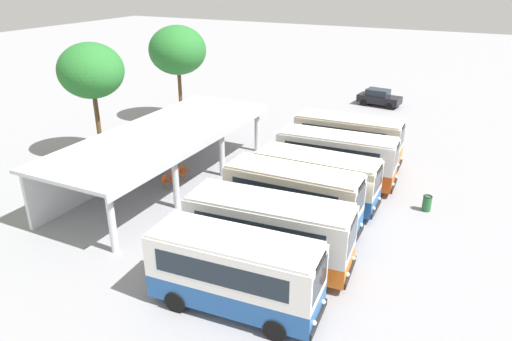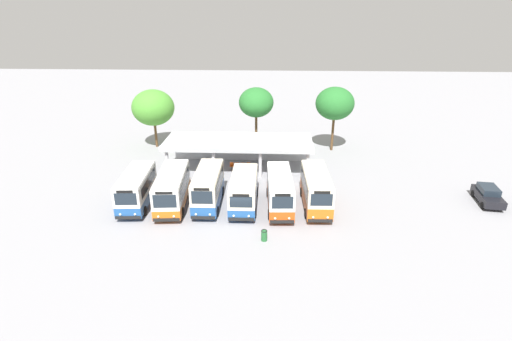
{
  "view_description": "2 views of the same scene",
  "coord_description": "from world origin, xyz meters",
  "px_view_note": "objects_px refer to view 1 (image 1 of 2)",
  "views": [
    {
      "loc": [
        -22.81,
        -5.16,
        12.36
      ],
      "look_at": [
        0.5,
        6.41,
        1.28
      ],
      "focal_mm": 33.2,
      "sensor_mm": 36.0,
      "label": 1
    },
    {
      "loc": [
        2.85,
        -29.78,
        16.93
      ],
      "look_at": [
        1.28,
        5.03,
        2.56
      ],
      "focal_mm": 27.46,
      "sensor_mm": 36.0,
      "label": 2
    }
  ],
  "objects_px": {
    "city_bus_far_end_green": "(348,139)",
    "waiting_chair_end_by_column": "(166,181)",
    "city_bus_nearest_orange": "(235,270)",
    "waiting_chair_second_from_end": "(173,177)",
    "litter_bin_apron": "(427,203)",
    "city_bus_middle_cream": "(293,198)",
    "parked_car_flank": "(379,97)",
    "city_bus_fifth_blue": "(336,157)",
    "city_bus_second_in_row": "(269,230)",
    "city_bus_fourth_amber": "(316,178)",
    "waiting_chair_middle_seat": "(179,174)",
    "waiting_chair_fourth_seat": "(184,170)"
  },
  "relations": [
    {
      "from": "city_bus_second_in_row",
      "to": "litter_bin_apron",
      "type": "bearing_deg",
      "value": -33.22
    },
    {
      "from": "city_bus_second_in_row",
      "to": "city_bus_fourth_amber",
      "type": "height_order",
      "value": "city_bus_second_in_row"
    },
    {
      "from": "city_bus_far_end_green",
      "to": "waiting_chair_end_by_column",
      "type": "xyz_separation_m",
      "value": [
        -8.64,
        8.75,
        -1.33
      ]
    },
    {
      "from": "parked_car_flank",
      "to": "litter_bin_apron",
      "type": "relative_size",
      "value": 4.72
    },
    {
      "from": "city_bus_far_end_green",
      "to": "waiting_chair_end_by_column",
      "type": "distance_m",
      "value": 12.37
    },
    {
      "from": "parked_car_flank",
      "to": "waiting_chair_second_from_end",
      "type": "xyz_separation_m",
      "value": [
        -24.28,
        7.11,
        -0.3
      ]
    },
    {
      "from": "waiting_chair_end_by_column",
      "to": "litter_bin_apron",
      "type": "distance_m",
      "value": 15.23
    },
    {
      "from": "city_bus_second_in_row",
      "to": "city_bus_nearest_orange",
      "type": "bearing_deg",
      "value": -178.36
    },
    {
      "from": "parked_car_flank",
      "to": "waiting_chair_end_by_column",
      "type": "height_order",
      "value": "parked_car_flank"
    },
    {
      "from": "parked_car_flank",
      "to": "city_bus_fourth_amber",
      "type": "bearing_deg",
      "value": -175.78
    },
    {
      "from": "city_bus_second_in_row",
      "to": "parked_car_flank",
      "type": "relative_size",
      "value": 1.78
    },
    {
      "from": "city_bus_fourth_amber",
      "to": "city_bus_second_in_row",
      "type": "bearing_deg",
      "value": -178.67
    },
    {
      "from": "city_bus_middle_cream",
      "to": "waiting_chair_second_from_end",
      "type": "xyz_separation_m",
      "value": [
        1.88,
        8.72,
        -1.35
      ]
    },
    {
      "from": "city_bus_far_end_green",
      "to": "parked_car_flank",
      "type": "height_order",
      "value": "city_bus_far_end_green"
    },
    {
      "from": "city_bus_fourth_amber",
      "to": "parked_car_flank",
      "type": "distance_m",
      "value": 22.94
    },
    {
      "from": "city_bus_far_end_green",
      "to": "waiting_chair_end_by_column",
      "type": "relative_size",
      "value": 8.31
    },
    {
      "from": "city_bus_fifth_blue",
      "to": "litter_bin_apron",
      "type": "distance_m",
      "value": 5.97
    },
    {
      "from": "city_bus_nearest_orange",
      "to": "city_bus_second_in_row",
      "type": "xyz_separation_m",
      "value": [
        3.29,
        0.09,
        0.03
      ]
    },
    {
      "from": "city_bus_second_in_row",
      "to": "waiting_chair_fourth_seat",
      "type": "bearing_deg",
      "value": 54.46
    },
    {
      "from": "city_bus_middle_cream",
      "to": "city_bus_fifth_blue",
      "type": "relative_size",
      "value": 0.94
    },
    {
      "from": "waiting_chair_second_from_end",
      "to": "waiting_chair_middle_seat",
      "type": "bearing_deg",
      "value": -2.27
    },
    {
      "from": "waiting_chair_end_by_column",
      "to": "waiting_chair_second_from_end",
      "type": "relative_size",
      "value": 1.0
    },
    {
      "from": "city_bus_far_end_green",
      "to": "litter_bin_apron",
      "type": "bearing_deg",
      "value": -127.6
    },
    {
      "from": "waiting_chair_second_from_end",
      "to": "litter_bin_apron",
      "type": "xyz_separation_m",
      "value": [
        3.44,
        -14.59,
        -0.07
      ]
    },
    {
      "from": "waiting_chair_end_by_column",
      "to": "litter_bin_apron",
      "type": "bearing_deg",
      "value": -74.45
    },
    {
      "from": "city_bus_fifth_blue",
      "to": "waiting_chair_end_by_column",
      "type": "relative_size",
      "value": 8.55
    },
    {
      "from": "city_bus_nearest_orange",
      "to": "litter_bin_apron",
      "type": "relative_size",
      "value": 7.66
    },
    {
      "from": "city_bus_nearest_orange",
      "to": "waiting_chair_fourth_seat",
      "type": "distance_m",
      "value": 13.4
    },
    {
      "from": "parked_car_flank",
      "to": "litter_bin_apron",
      "type": "xyz_separation_m",
      "value": [
        -20.84,
        -7.47,
        -0.37
      ]
    },
    {
      "from": "city_bus_fifth_blue",
      "to": "waiting_chair_middle_seat",
      "type": "bearing_deg",
      "value": 114.62
    },
    {
      "from": "city_bus_nearest_orange",
      "to": "waiting_chair_end_by_column",
      "type": "relative_size",
      "value": 8.01
    },
    {
      "from": "city_bus_fourth_amber",
      "to": "city_bus_far_end_green",
      "type": "bearing_deg",
      "value": 1.13
    },
    {
      "from": "city_bus_nearest_orange",
      "to": "waiting_chair_second_from_end",
      "type": "distance_m",
      "value": 12.44
    },
    {
      "from": "waiting_chair_middle_seat",
      "to": "city_bus_second_in_row",
      "type": "bearing_deg",
      "value": -123.04
    },
    {
      "from": "litter_bin_apron",
      "to": "waiting_chair_second_from_end",
      "type": "bearing_deg",
      "value": 103.27
    },
    {
      "from": "city_bus_nearest_orange",
      "to": "city_bus_fourth_amber",
      "type": "distance_m",
      "value": 9.87
    },
    {
      "from": "litter_bin_apron",
      "to": "city_bus_middle_cream",
      "type": "bearing_deg",
      "value": 132.2
    },
    {
      "from": "waiting_chair_fourth_seat",
      "to": "litter_bin_apron",
      "type": "height_order",
      "value": "litter_bin_apron"
    },
    {
      "from": "city_bus_nearest_orange",
      "to": "city_bus_fourth_amber",
      "type": "xyz_separation_m",
      "value": [
        9.87,
        0.25,
        -0.1
      ]
    },
    {
      "from": "waiting_chair_fourth_seat",
      "to": "city_bus_second_in_row",
      "type": "bearing_deg",
      "value": -125.54
    },
    {
      "from": "parked_car_flank",
      "to": "litter_bin_apron",
      "type": "bearing_deg",
      "value": -160.27
    },
    {
      "from": "city_bus_nearest_orange",
      "to": "waiting_chair_fourth_seat",
      "type": "bearing_deg",
      "value": 43.12
    },
    {
      "from": "city_bus_second_in_row",
      "to": "city_bus_far_end_green",
      "type": "height_order",
      "value": "city_bus_far_end_green"
    },
    {
      "from": "city_bus_middle_cream",
      "to": "waiting_chair_end_by_column",
      "type": "height_order",
      "value": "city_bus_middle_cream"
    },
    {
      "from": "city_bus_far_end_green",
      "to": "waiting_chair_middle_seat",
      "type": "relative_size",
      "value": 8.31
    },
    {
      "from": "city_bus_middle_cream",
      "to": "waiting_chair_middle_seat",
      "type": "bearing_deg",
      "value": 73.87
    },
    {
      "from": "city_bus_second_in_row",
      "to": "waiting_chair_middle_seat",
      "type": "xyz_separation_m",
      "value": [
        5.81,
        8.93,
        -1.27
      ]
    },
    {
      "from": "city_bus_middle_cream",
      "to": "waiting_chair_fourth_seat",
      "type": "distance_m",
      "value": 9.44
    },
    {
      "from": "city_bus_fourth_amber",
      "to": "waiting_chair_second_from_end",
      "type": "bearing_deg",
      "value": 99.14
    },
    {
      "from": "city_bus_second_in_row",
      "to": "city_bus_far_end_green",
      "type": "bearing_deg",
      "value": 1.23
    }
  ]
}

